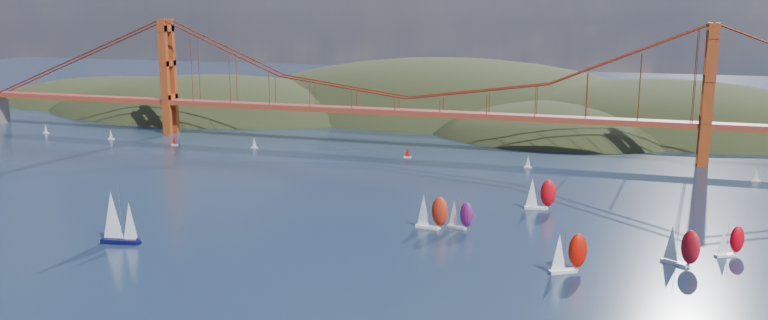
{
  "coord_description": "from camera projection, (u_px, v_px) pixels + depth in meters",
  "views": [
    {
      "loc": [
        89.16,
        -130.97,
        61.54
      ],
      "look_at": [
        18.01,
        90.0,
        13.31
      ],
      "focal_mm": 35.0,
      "sensor_mm": 36.0,
      "label": 1
    }
  ],
  "objects": [
    {
      "name": "racer_1",
      "position": [
        568.0,
        252.0,
        174.36
      ],
      "size": [
        9.32,
        7.33,
        10.59
      ],
      "rotation": [
        0.0,
        0.0,
        0.53
      ],
      "color": "white",
      "rests_on": "ground"
    },
    {
      "name": "distant_boat_0",
      "position": [
        46.0,
        129.0,
        364.72
      ],
      "size": [
        3.0,
        2.0,
        4.7
      ],
      "color": "silver",
      "rests_on": "ground"
    },
    {
      "name": "racer_0",
      "position": [
        431.0,
        211.0,
        208.6
      ],
      "size": [
        9.57,
        4.49,
        10.81
      ],
      "rotation": [
        0.0,
        0.0,
        -0.13
      ],
      "color": "white",
      "rests_on": "ground"
    },
    {
      "name": "distant_boat_1",
      "position": [
        111.0,
        134.0,
        348.4
      ],
      "size": [
        3.0,
        2.0,
        4.7
      ],
      "color": "silver",
      "rests_on": "ground"
    },
    {
      "name": "distant_boat_2",
      "position": [
        174.0,
        140.0,
        334.06
      ],
      "size": [
        3.0,
        2.0,
        4.7
      ],
      "color": "silver",
      "rests_on": "ground"
    },
    {
      "name": "ground",
      "position": [
        177.0,
        296.0,
        161.33
      ],
      "size": [
        1200.0,
        1200.0,
        0.0
      ],
      "primitive_type": "plane",
      "color": "black",
      "rests_on": "ground"
    },
    {
      "name": "racer_4",
      "position": [
        730.0,
        240.0,
        185.9
      ],
      "size": [
        7.7,
        5.96,
        8.73
      ],
      "rotation": [
        0.0,
        0.0,
        0.52
      ],
      "color": "white",
      "rests_on": "ground"
    },
    {
      "name": "bridge",
      "position": [
        404.0,
        74.0,
        323.05
      ],
      "size": [
        552.0,
        12.0,
        55.0
      ],
      "color": "maroon",
      "rests_on": "ground"
    },
    {
      "name": "sloop_navy",
      "position": [
        117.0,
        218.0,
        195.6
      ],
      "size": [
        10.36,
        6.44,
        15.51
      ],
      "rotation": [
        0.0,
        0.0,
        0.18
      ],
      "color": "#080833",
      "rests_on": "ground"
    },
    {
      "name": "headlands",
      "position": [
        536.0,
        143.0,
        409.73
      ],
      "size": [
        725.0,
        225.0,
        96.0
      ],
      "color": "black",
      "rests_on": "ground"
    },
    {
      "name": "racer_2",
      "position": [
        680.0,
        245.0,
        179.1
      ],
      "size": [
        9.35,
        7.51,
        10.67
      ],
      "rotation": [
        0.0,
        0.0,
        -0.55
      ],
      "color": "silver",
      "rests_on": "ground"
    },
    {
      "name": "distant_boat_3",
      "position": [
        254.0,
        143.0,
        327.18
      ],
      "size": [
        3.0,
        2.0,
        4.7
      ],
      "color": "silver",
      "rests_on": "ground"
    },
    {
      "name": "distant_boat_9",
      "position": [
        407.0,
        152.0,
        306.5
      ],
      "size": [
        3.0,
        2.0,
        4.7
      ],
      "color": "silver",
      "rests_on": "ground"
    },
    {
      "name": "distant_boat_4",
      "position": [
        756.0,
        175.0,
        265.29
      ],
      "size": [
        3.0,
        2.0,
        4.7
      ],
      "color": "silver",
      "rests_on": "ground"
    },
    {
      "name": "racer_rwb",
      "position": [
        460.0,
        214.0,
        208.87
      ],
      "size": [
        8.05,
        5.09,
        9.0
      ],
      "rotation": [
        0.0,
        0.0,
        -0.33
      ],
      "color": "silver",
      "rests_on": "ground"
    },
    {
      "name": "racer_3",
      "position": [
        540.0,
        193.0,
        228.53
      ],
      "size": [
        9.5,
        4.57,
        10.71
      ],
      "rotation": [
        0.0,
        0.0,
        0.15
      ],
      "color": "silver",
      "rests_on": "ground"
    },
    {
      "name": "distant_boat_8",
      "position": [
        528.0,
        162.0,
        287.68
      ],
      "size": [
        3.0,
        2.0,
        4.7
      ],
      "color": "silver",
      "rests_on": "ground"
    }
  ]
}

